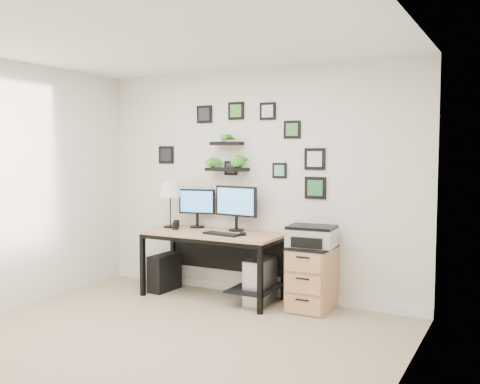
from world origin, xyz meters
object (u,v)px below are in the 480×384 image
Objects in this scene: pc_tower_black at (164,272)px; pc_tower_grey at (260,281)px; monitor_right at (236,204)px; printer at (312,236)px; table_lamp at (170,190)px; mug at (175,226)px; desk at (216,243)px; file_cabinet at (312,278)px; monitor_left at (197,205)px.

pc_tower_grey is at bearing 4.38° from pc_tower_black.
printer is (0.96, -0.12, -0.28)m from monitor_right.
monitor_right is 1.00× the size of table_lamp.
monitor_right is at bearing 19.38° from mug.
monitor_right is at bearing 172.74° from printer.
desk is 2.89× the size of monitor_right.
pc_tower_grey is at bearing -175.91° from file_cabinet.
table_lamp is 1.29× the size of pc_tower_black.
monitor_right is at bearing 157.28° from pc_tower_grey.
pc_tower_grey is at bearing 1.77° from desk.
monitor_right is at bearing 7.69° from table_lamp.
desk is at bearing -27.39° from monitor_left.
mug is at bearing -173.62° from desk.
table_lamp is at bearing 74.84° from pc_tower_black.
monitor_right reaches higher than mug.
monitor_left is at bearing 24.50° from table_lamp.
monitor_left is 0.37m from mug.
desk is 2.88× the size of table_lamp.
monitor_right reaches higher than file_cabinet.
file_cabinet is (1.83, 0.08, 0.12)m from pc_tower_black.
monitor_right is 0.83× the size of file_cabinet.
pc_tower_black is (-0.03, -0.09, -0.98)m from table_lamp.
desk is 0.66m from pc_tower_grey.
file_cabinet is at bearing 4.09° from pc_tower_grey.
mug is 0.17× the size of pc_tower_grey.
pc_tower_grey reaches higher than pc_tower_black.
mug is (-0.52, -0.06, 0.17)m from desk.
mug is 1.64m from printer.
desk reaches higher than file_cabinet.
desk is 3.48× the size of monitor_left.
file_cabinet is (1.80, -0.01, -0.86)m from table_lamp.
mug is at bearing -175.95° from file_cabinet.
monitor_right is 0.91m from pc_tower_grey.
table_lamp is at bearing 141.88° from mug.
printer reaches higher than pc_tower_black.
table_lamp reaches higher than file_cabinet.
desk is at bearing -177.03° from file_cabinet.
table_lamp is (-0.83, -0.11, 0.14)m from monitor_right.
pc_tower_black is 1.25m from pc_tower_grey.
file_cabinet is at bearing 4.05° from mug.
monitor_left is (-0.39, 0.20, 0.39)m from desk.
monitor_left reaches higher than mug.
pc_tower_black is at bearing -145.04° from monitor_left.
pc_tower_black is at bearing -107.63° from table_lamp.
table_lamp is 2.00m from file_cabinet.
mug is (0.16, -0.12, -0.40)m from table_lamp.
table_lamp is 1.84m from printer.
mug is at bearing -38.12° from table_lamp.
pc_tower_grey is (1.25, 0.04, 0.03)m from pc_tower_black.
monitor_left is at bearing 37.43° from pc_tower_black.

